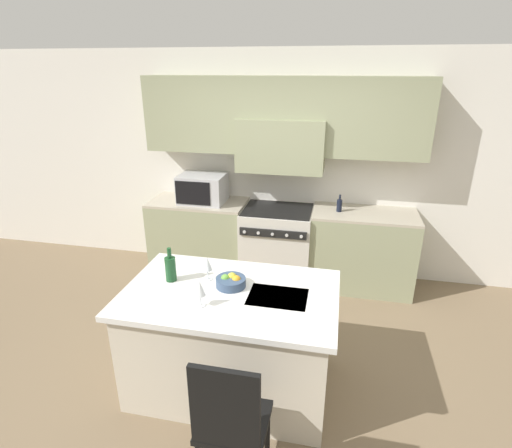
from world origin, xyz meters
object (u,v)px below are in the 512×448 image
(microwave, at_px, (203,188))
(wine_glass_far, at_px, (207,264))
(fruit_bowl, at_px, (231,281))
(wine_bottle, at_px, (171,268))
(oil_bottle_on_counter, at_px, (339,205))
(wine_glass_near, at_px, (200,289))
(island_chair, at_px, (230,420))
(range_stove, at_px, (277,244))

(microwave, relative_size, wine_glass_far, 2.70)
(microwave, distance_m, fruit_bowl, 2.01)
(microwave, distance_m, wine_bottle, 1.86)
(wine_glass_far, xyz_separation_m, oil_bottle_on_counter, (1.00, 1.73, -0.01))
(wine_glass_near, bearing_deg, wine_bottle, 139.59)
(microwave, xyz_separation_m, wine_glass_near, (0.71, -2.12, -0.08))
(microwave, height_order, island_chair, microwave)
(range_stove, xyz_separation_m, wine_glass_far, (-0.29, -1.73, 0.57))
(wine_glass_near, relative_size, fruit_bowl, 0.86)
(wine_bottle, height_order, oil_bottle_on_counter, wine_bottle)
(island_chair, xyz_separation_m, oil_bottle_on_counter, (0.55, 2.74, 0.46))
(wine_glass_near, distance_m, oil_bottle_on_counter, 2.31)
(wine_bottle, bearing_deg, wine_glass_far, 14.50)
(fruit_bowl, bearing_deg, oil_bottle_on_counter, 66.22)
(island_chair, xyz_separation_m, wine_bottle, (-0.74, 0.93, 0.44))
(wine_bottle, xyz_separation_m, oil_bottle_on_counter, (1.28, 1.81, 0.02))
(microwave, relative_size, fruit_bowl, 2.33)
(wine_glass_near, xyz_separation_m, wine_glass_far, (-0.07, 0.37, 0.00))
(fruit_bowl, bearing_deg, wine_glass_near, -114.02)
(wine_glass_near, bearing_deg, oil_bottle_on_counter, 66.18)
(microwave, bearing_deg, oil_bottle_on_counter, -0.50)
(island_chair, height_order, oil_bottle_on_counter, oil_bottle_on_counter)
(range_stove, relative_size, wine_bottle, 3.25)
(wine_bottle, height_order, fruit_bowl, wine_bottle)
(range_stove, xyz_separation_m, island_chair, (0.16, -2.73, 0.10))
(island_chair, height_order, wine_glass_near, wine_glass_near)
(range_stove, bearing_deg, fruit_bowl, -92.63)
(wine_glass_far, bearing_deg, island_chair, -65.58)
(microwave, xyz_separation_m, island_chair, (1.09, -2.75, -0.56))
(island_chair, height_order, wine_bottle, wine_bottle)
(island_chair, xyz_separation_m, wine_glass_near, (-0.38, 0.63, 0.47))
(range_stove, relative_size, microwave, 1.69)
(range_stove, xyz_separation_m, fruit_bowl, (-0.08, -1.79, 0.47))
(wine_glass_far, xyz_separation_m, fruit_bowl, (0.21, -0.06, -0.10))
(microwave, bearing_deg, wine_glass_far, -69.91)
(range_stove, height_order, fruit_bowl, fruit_bowl)
(wine_bottle, distance_m, oil_bottle_on_counter, 2.22)
(wine_bottle, xyz_separation_m, wine_glass_far, (0.28, 0.07, 0.03))
(range_stove, bearing_deg, wine_bottle, -107.67)
(range_stove, xyz_separation_m, oil_bottle_on_counter, (0.71, 0.00, 0.56))
(oil_bottle_on_counter, bearing_deg, range_stove, -179.65)
(range_stove, relative_size, fruit_bowl, 3.94)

